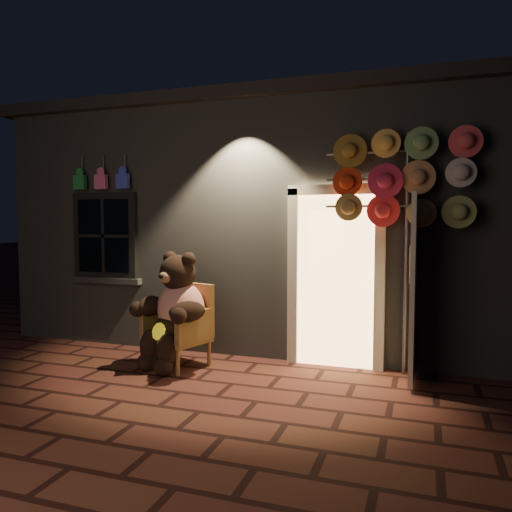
% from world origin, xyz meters
% --- Properties ---
extents(ground, '(60.00, 60.00, 0.00)m').
position_xyz_m(ground, '(0.00, 0.00, 0.00)').
color(ground, '#4F231E').
rests_on(ground, ground).
extents(shop_building, '(7.30, 5.95, 3.51)m').
position_xyz_m(shop_building, '(0.00, 3.99, 1.74)').
color(shop_building, slate).
rests_on(shop_building, ground).
extents(wicker_armchair, '(0.83, 0.79, 0.99)m').
position_xyz_m(wicker_armchair, '(-0.43, 0.90, 0.49)').
color(wicker_armchair, '#98623B').
rests_on(wicker_armchair, ground).
extents(teddy_bear, '(0.96, 0.90, 1.40)m').
position_xyz_m(teddy_bear, '(-0.45, 0.78, 0.69)').
color(teddy_bear, red).
rests_on(teddy_bear, ground).
extents(hat_rack, '(1.65, 0.22, 2.76)m').
position_xyz_m(hat_rack, '(2.10, 1.28, 2.21)').
color(hat_rack, '#59595E').
rests_on(hat_rack, ground).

